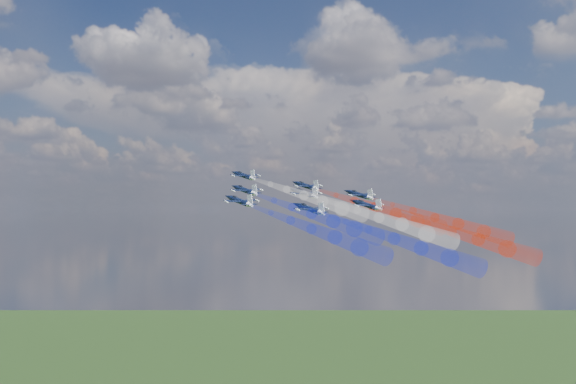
% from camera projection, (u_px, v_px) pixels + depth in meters
% --- Properties ---
extents(jet_lead, '(14.88, 14.06, 5.99)m').
position_uv_depth(jet_lead, '(244.00, 176.00, 186.74)').
color(jet_lead, black).
extents(trail_lead, '(37.20, 24.96, 13.30)m').
position_uv_depth(trail_lead, '(304.00, 195.00, 167.38)').
color(trail_lead, white).
extents(jet_inner_left, '(14.88, 14.06, 5.99)m').
position_uv_depth(jet_inner_left, '(245.00, 190.00, 171.27)').
color(jet_inner_left, black).
extents(trail_inner_left, '(37.20, 24.96, 13.30)m').
position_uv_depth(trail_inner_left, '(312.00, 214.00, 151.91)').
color(trail_inner_left, '#1929D8').
extents(jet_inner_right, '(14.88, 14.06, 5.99)m').
position_uv_depth(jet_inner_right, '(306.00, 186.00, 184.57)').
color(jet_inner_right, black).
extents(trail_inner_right, '(37.20, 24.96, 13.30)m').
position_uv_depth(trail_inner_right, '(375.00, 207.00, 165.21)').
color(trail_inner_right, red).
extents(jet_outer_left, '(14.88, 14.06, 5.99)m').
position_uv_depth(jet_outer_left, '(240.00, 201.00, 157.38)').
color(jet_outer_left, black).
extents(trail_outer_left, '(37.20, 24.96, 13.30)m').
position_uv_depth(trail_outer_left, '(312.00, 228.00, 138.02)').
color(trail_outer_left, '#1929D8').
extents(jet_center_third, '(14.88, 14.06, 5.99)m').
position_uv_depth(jet_center_third, '(304.00, 193.00, 170.07)').
color(jet_center_third, black).
extents(trail_center_third, '(37.20, 24.96, 13.30)m').
position_uv_depth(trail_center_third, '(379.00, 218.00, 150.71)').
color(trail_center_third, white).
extents(jet_outer_right, '(14.88, 14.06, 5.99)m').
position_uv_depth(jet_outer_right, '(359.00, 195.00, 182.41)').
color(jet_outer_right, black).
extents(trail_outer_right, '(37.20, 24.96, 13.30)m').
position_uv_depth(trail_outer_right, '(435.00, 217.00, 163.05)').
color(trail_outer_right, red).
extents(jet_rear_left, '(14.88, 14.06, 5.99)m').
position_uv_depth(jet_rear_left, '(309.00, 209.00, 153.75)').
color(jet_rear_left, black).
extents(trail_rear_left, '(37.20, 24.96, 13.30)m').
position_uv_depth(trail_rear_left, '(394.00, 238.00, 134.39)').
color(trail_rear_left, '#1929D8').
extents(jet_rear_right, '(14.88, 14.06, 5.99)m').
position_uv_depth(jet_rear_right, '(367.00, 205.00, 166.21)').
color(jet_rear_right, black).
extents(trail_rear_right, '(37.20, 24.96, 13.30)m').
position_uv_depth(trail_rear_right, '(451.00, 231.00, 146.85)').
color(trail_rear_right, red).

